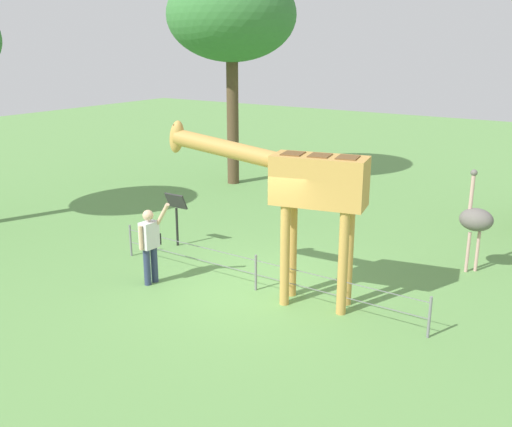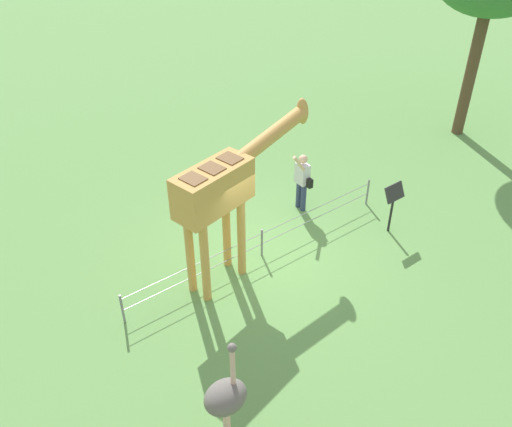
{
  "view_description": "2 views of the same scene",
  "coord_description": "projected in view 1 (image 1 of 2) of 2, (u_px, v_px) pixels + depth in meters",
  "views": [
    {
      "loc": [
        -5.92,
        8.93,
        4.79
      ],
      "look_at": [
        0.06,
        -0.03,
        1.58
      ],
      "focal_mm": 40.35,
      "sensor_mm": 36.0,
      "label": 1
    },
    {
      "loc": [
        -6.08,
        -7.7,
        8.21
      ],
      "look_at": [
        -0.4,
        -0.24,
        1.53
      ],
      "focal_mm": 38.48,
      "sensor_mm": 36.0,
      "label": 2
    }
  ],
  "objects": [
    {
      "name": "wire_fence",
      "position": [
        256.0,
        271.0,
        11.47
      ],
      "size": [
        7.05,
        0.05,
        0.75
      ],
      "color": "slate",
      "rests_on": "ground_plane"
    },
    {
      "name": "visitor",
      "position": [
        150.0,
        242.0,
        11.66
      ],
      "size": [
        0.59,
        0.59,
        1.76
      ],
      "color": "navy",
      "rests_on": "ground_plane"
    },
    {
      "name": "giraffe",
      "position": [
        301.0,
        187.0,
        10.44
      ],
      "size": [
        3.92,
        1.29,
        3.38
      ],
      "color": "#C69347",
      "rests_on": "ground_plane"
    },
    {
      "name": "tree_east",
      "position": [
        232.0,
        17.0,
        18.8
      ],
      "size": [
        4.27,
        4.27,
        7.13
      ],
      "color": "brown",
      "rests_on": "ground_plane"
    },
    {
      "name": "ground_plane",
      "position": [
        258.0,
        289.0,
        11.64
      ],
      "size": [
        60.0,
        60.0,
        0.0
      ],
      "primitive_type": "plane",
      "color": "#60934C"
    },
    {
      "name": "info_sign",
      "position": [
        176.0,
        208.0,
        13.86
      ],
      "size": [
        0.56,
        0.21,
        1.32
      ],
      "color": "black",
      "rests_on": "ground_plane"
    },
    {
      "name": "ostrich",
      "position": [
        476.0,
        220.0,
        12.2
      ],
      "size": [
        0.7,
        0.56,
        2.25
      ],
      "color": "#CC9E93",
      "rests_on": "ground_plane"
    }
  ]
}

